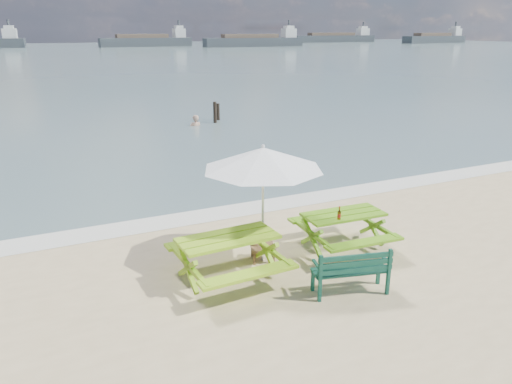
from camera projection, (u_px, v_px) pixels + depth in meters
name	position (u px, v px, depth m)	size (l,w,h in m)	color
sea	(40.00, 56.00, 81.41)	(300.00, 300.00, 0.00)	slate
foam_strip	(225.00, 212.00, 12.46)	(22.00, 0.90, 0.01)	silver
picnic_table_left	(228.00, 259.00, 9.01)	(1.86, 2.05, 0.85)	#86B81B
picnic_table_right	(343.00, 232.00, 10.30)	(1.75, 1.93, 0.79)	#5B9516
park_bench	(350.00, 279.00, 8.63)	(1.38, 0.75, 0.81)	#0F4031
side_table	(263.00, 253.00, 9.87)	(0.58, 0.58, 0.30)	brown
patio_umbrella	(263.00, 158.00, 9.27)	(2.91, 2.91, 2.29)	silver
beer_bottle	(339.00, 215.00, 9.80)	(0.07, 0.07, 0.27)	#984D16
swimmer	(196.00, 132.00, 23.68)	(0.61, 0.40, 1.67)	tan
mooring_pilings	(216.00, 114.00, 24.45)	(0.56, 0.76, 1.22)	black
cargo_ships	(250.00, 40.00, 136.75)	(153.09, 31.71, 4.40)	#383E42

